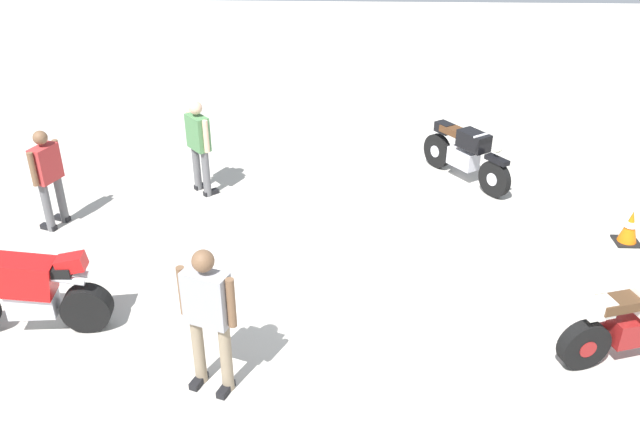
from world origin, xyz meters
name	(u,v)px	position (x,y,z in m)	size (l,w,h in m)	color
ground_plane	(341,267)	(0.00, 0.00, 0.00)	(40.00, 40.00, 0.00)	#B7B2A8
motorcycle_black_cruiser	(465,153)	(-2.17, -2.97, 0.52)	(1.29, 1.78, 1.09)	black
motorcycle_red_sportbike	(25,290)	(3.76, 1.56, 0.59)	(1.96, 0.70, 1.14)	black
motorcycle_cream_vintage	(638,322)	(-3.38, 1.76, 0.49)	(1.91, 0.84, 1.07)	black
person_in_gray_shirt	(208,312)	(1.36, 2.43, 0.99)	(0.65, 0.44, 1.72)	gray
person_in_red_shirt	(48,174)	(4.48, -1.03, 0.89)	(0.42, 0.62, 1.59)	#59595B
person_in_green_shirt	(199,142)	(2.42, -2.30, 0.93)	(0.52, 0.56, 1.65)	#59595B
traffic_cone	(630,227)	(-4.31, -0.86, 0.26)	(0.36, 0.36, 0.53)	black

